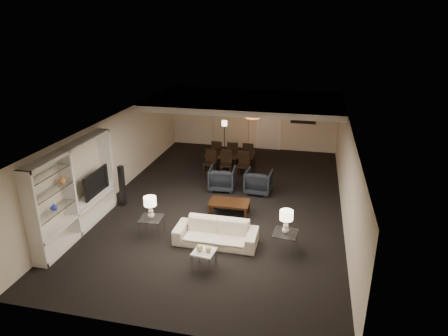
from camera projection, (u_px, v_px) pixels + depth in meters
name	position (u px, v px, depth m)	size (l,w,h in m)	color
floor	(224.00, 201.00, 12.27)	(11.00, 11.00, 0.00)	black
ceiling	(224.00, 122.00, 11.38)	(7.00, 11.00, 0.02)	silver
wall_back	(253.00, 119.00, 16.84)	(7.00, 0.02, 2.50)	beige
wall_front	(153.00, 272.00, 6.82)	(7.00, 0.02, 2.50)	beige
wall_left	(116.00, 155.00, 12.55)	(0.02, 11.00, 2.50)	beige
wall_right	(346.00, 173.00, 11.11)	(0.02, 11.00, 2.50)	beige
ceiling_soffit	(245.00, 102.00, 14.60)	(7.00, 4.00, 0.20)	silver
curtains	(231.00, 120.00, 16.97)	(1.50, 0.12, 2.40)	beige
door	(269.00, 125.00, 16.74)	(0.90, 0.05, 2.10)	silver
painting	(304.00, 115.00, 16.26)	(0.95, 0.04, 0.65)	#142D38
media_unit	(75.00, 191.00, 10.17)	(0.38, 3.40, 2.35)	white
pendant_light	(253.00, 115.00, 14.71)	(0.52, 0.52, 0.24)	#D8591E
sofa	(216.00, 233.00, 9.90)	(2.05, 0.80, 0.60)	beige
coffee_table	(229.00, 208.00, 11.39)	(1.13, 0.66, 0.40)	black
armchair_left	(222.00, 178.00, 13.00)	(0.82, 0.84, 0.76)	black
armchair_right	(259.00, 182.00, 12.75)	(0.82, 0.84, 0.76)	black
side_table_left	(152.00, 227.00, 10.26)	(0.56, 0.56, 0.53)	silver
side_table_right	(285.00, 242.00, 9.56)	(0.56, 0.56, 0.53)	white
table_lamp_left	(150.00, 208.00, 10.06)	(0.32, 0.32, 0.58)	silver
table_lamp_right	(286.00, 222.00, 9.36)	(0.32, 0.32, 0.58)	white
marble_table	(204.00, 260.00, 8.92)	(0.47, 0.47, 0.47)	silver
gold_gourd_a	(200.00, 248.00, 8.83)	(0.15, 0.15, 0.15)	#E9D37B
gold_gourd_b	(208.00, 249.00, 8.79)	(0.13, 0.13, 0.13)	#EBC67C
television	(92.00, 182.00, 10.90)	(0.15, 1.18, 0.68)	black
vase_blue	(54.00, 207.00, 9.36)	(0.17, 0.17, 0.18)	#2A3EB9
vase_amber	(62.00, 180.00, 9.58)	(0.18, 0.18, 0.19)	#CF8945
floor_speaker	(122.00, 186.00, 11.83)	(0.14, 0.14, 1.25)	black
dining_table	(230.00, 162.00, 14.69)	(1.75, 0.97, 0.61)	black
chair_nl	(209.00, 163.00, 14.16)	(0.42, 0.42, 0.91)	black
chair_nm	(226.00, 164.00, 14.04)	(0.42, 0.42, 0.91)	black
chair_nr	(243.00, 165.00, 13.92)	(0.42, 0.42, 0.91)	black
chair_fl	(218.00, 151.00, 15.35)	(0.42, 0.42, 0.91)	black
chair_fm	(233.00, 152.00, 15.23)	(0.42, 0.42, 0.91)	black
chair_fr	(249.00, 154.00, 15.10)	(0.42, 0.42, 0.91)	black
floor_lamp	(224.00, 139.00, 15.91)	(0.21, 0.21, 1.48)	black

